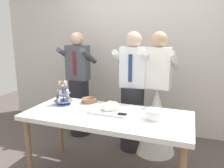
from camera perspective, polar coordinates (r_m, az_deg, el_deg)
The scene contains 9 objects.
rear_wall at distance 3.68m, azimuth 7.21°, elevation 10.02°, with size 5.20×0.10×2.90m, color beige.
dessert_table at distance 2.43m, azimuth -1.31°, elevation -9.37°, with size 1.80×0.80×0.78m.
cupcake_stand at distance 2.75m, azimuth -12.61°, elevation -2.56°, with size 0.23×0.23×0.31m.
main_cake_tray at distance 2.45m, azimuth -0.52°, elevation -6.27°, with size 0.44×0.31×0.12m.
plate_stack at distance 2.28m, azimuth 10.91°, elevation -7.75°, with size 0.18×0.18×0.10m.
round_cake at distance 2.77m, azimuth -6.00°, elevation -4.39°, with size 0.24×0.24×0.06m.
person_groom at distance 3.05m, azimuth 5.33°, elevation -3.87°, with size 0.50×0.53×1.66m.
person_bride at distance 3.08m, azimuth 11.39°, elevation -7.13°, with size 0.56×0.56×1.66m.
person_guest at distance 3.55m, azimuth -8.66°, elevation -1.60°, with size 0.47×0.50×1.66m.
Camera 1 is at (0.82, -2.10, 1.61)m, focal length 35.08 mm.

